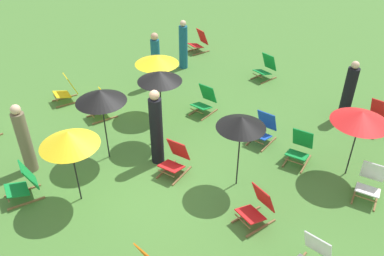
{
  "coord_description": "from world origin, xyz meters",
  "views": [
    {
      "loc": [
        5.83,
        -4.38,
        5.91
      ],
      "look_at": [
        0.0,
        1.2,
        0.5
      ],
      "focal_mm": 36.93,
      "sensor_mm": 36.0,
      "label": 1
    }
  ],
  "objects_px": {
    "person_3": "(349,92)",
    "umbrella_1": "(160,76)",
    "deckchair_13": "(103,105)",
    "deckchair_11": "(23,184)",
    "deckchair_8": "(266,68)",
    "deckchair_15": "(175,159)",
    "deckchair_1": "(199,42)",
    "umbrella_3": "(241,122)",
    "umbrella_5": "(361,117)",
    "person_2": "(24,140)",
    "deckchair_10": "(205,101)",
    "deckchair_3": "(376,117)",
    "person_1": "(156,129)",
    "deckchair_9": "(67,90)",
    "umbrella_2": "(69,139)",
    "deckchair_6": "(370,182)",
    "deckchair_12": "(257,207)",
    "person_0": "(156,61)",
    "umbrella_0": "(157,60)",
    "umbrella_4": "(101,96)",
    "deckchair_4": "(300,148)",
    "person_4": "(183,46)",
    "deckchair_14": "(264,129)"
  },
  "relations": [
    {
      "from": "deckchair_13",
      "to": "deckchair_14",
      "type": "distance_m",
      "value": 4.43
    },
    {
      "from": "deckchair_3",
      "to": "person_0",
      "type": "bearing_deg",
      "value": -161.93
    },
    {
      "from": "deckchair_4",
      "to": "deckchair_15",
      "type": "relative_size",
      "value": 1.01
    },
    {
      "from": "deckchair_9",
      "to": "person_3",
      "type": "distance_m",
      "value": 7.98
    },
    {
      "from": "person_3",
      "to": "person_4",
      "type": "distance_m",
      "value": 5.57
    },
    {
      "from": "deckchair_4",
      "to": "umbrella_1",
      "type": "relative_size",
      "value": 0.45
    },
    {
      "from": "deckchair_9",
      "to": "umbrella_3",
      "type": "relative_size",
      "value": 0.48
    },
    {
      "from": "person_3",
      "to": "umbrella_1",
      "type": "bearing_deg",
      "value": 76.32
    },
    {
      "from": "deckchair_1",
      "to": "deckchair_3",
      "type": "distance_m",
      "value": 6.98
    },
    {
      "from": "umbrella_3",
      "to": "umbrella_0",
      "type": "bearing_deg",
      "value": 168.35
    },
    {
      "from": "umbrella_4",
      "to": "person_2",
      "type": "relative_size",
      "value": 1.06
    },
    {
      "from": "deckchair_9",
      "to": "umbrella_2",
      "type": "bearing_deg",
      "value": -12.7
    },
    {
      "from": "umbrella_1",
      "to": "umbrella_4",
      "type": "distance_m",
      "value": 1.45
    },
    {
      "from": "deckchair_10",
      "to": "umbrella_3",
      "type": "xyz_separation_m",
      "value": [
        2.63,
        -1.65,
        1.26
      ]
    },
    {
      "from": "deckchair_9",
      "to": "person_0",
      "type": "relative_size",
      "value": 0.49
    },
    {
      "from": "deckchair_1",
      "to": "deckchair_8",
      "type": "height_order",
      "value": "same"
    },
    {
      "from": "deckchair_11",
      "to": "umbrella_1",
      "type": "height_order",
      "value": "umbrella_1"
    },
    {
      "from": "deckchair_4",
      "to": "deckchair_11",
      "type": "height_order",
      "value": "same"
    },
    {
      "from": "person_1",
      "to": "deckchair_12",
      "type": "bearing_deg",
      "value": -21.52
    },
    {
      "from": "deckchair_3",
      "to": "umbrella_3",
      "type": "xyz_separation_m",
      "value": [
        -1.1,
        -4.33,
        1.26
      ]
    },
    {
      "from": "deckchair_4",
      "to": "umbrella_0",
      "type": "bearing_deg",
      "value": 178.02
    },
    {
      "from": "deckchair_8",
      "to": "person_3",
      "type": "height_order",
      "value": "person_3"
    },
    {
      "from": "person_2",
      "to": "person_3",
      "type": "relative_size",
      "value": 1.02
    },
    {
      "from": "deckchair_12",
      "to": "umbrella_1",
      "type": "xyz_separation_m",
      "value": [
        -3.42,
        0.48,
        1.42
      ]
    },
    {
      "from": "umbrella_4",
      "to": "deckchair_8",
      "type": "bearing_deg",
      "value": 89.96
    },
    {
      "from": "umbrella_5",
      "to": "person_1",
      "type": "distance_m",
      "value": 4.41
    },
    {
      "from": "deckchair_11",
      "to": "deckchair_9",
      "type": "bearing_deg",
      "value": 153.19
    },
    {
      "from": "deckchair_8",
      "to": "deckchair_10",
      "type": "height_order",
      "value": "same"
    },
    {
      "from": "deckchair_8",
      "to": "umbrella_0",
      "type": "distance_m",
      "value": 4.15
    },
    {
      "from": "deckchair_1",
      "to": "umbrella_3",
      "type": "bearing_deg",
      "value": -28.03
    },
    {
      "from": "deckchair_4",
      "to": "person_0",
      "type": "bearing_deg",
      "value": 164.18
    },
    {
      "from": "deckchair_6",
      "to": "deckchair_13",
      "type": "bearing_deg",
      "value": -177.92
    },
    {
      "from": "deckchair_10",
      "to": "umbrella_1",
      "type": "distance_m",
      "value": 2.25
    },
    {
      "from": "umbrella_4",
      "to": "deckchair_10",
      "type": "bearing_deg",
      "value": 87.56
    },
    {
      "from": "deckchair_9",
      "to": "person_1",
      "type": "relative_size",
      "value": 0.45
    },
    {
      "from": "deckchair_13",
      "to": "person_3",
      "type": "xyz_separation_m",
      "value": [
        4.66,
        4.81,
        0.43
      ]
    },
    {
      "from": "deckchair_13",
      "to": "deckchair_11",
      "type": "bearing_deg",
      "value": -50.69
    },
    {
      "from": "deckchair_15",
      "to": "person_1",
      "type": "bearing_deg",
      "value": 168.35
    },
    {
      "from": "deckchair_9",
      "to": "deckchair_1",
      "type": "bearing_deg",
      "value": 102.91
    },
    {
      "from": "deckchair_1",
      "to": "umbrella_3",
      "type": "relative_size",
      "value": 0.47
    },
    {
      "from": "deckchair_9",
      "to": "deckchair_12",
      "type": "distance_m",
      "value": 6.88
    },
    {
      "from": "umbrella_0",
      "to": "deckchair_9",
      "type": "bearing_deg",
      "value": -146.4
    },
    {
      "from": "deckchair_15",
      "to": "person_2",
      "type": "bearing_deg",
      "value": -149.34
    },
    {
      "from": "umbrella_5",
      "to": "person_2",
      "type": "relative_size",
      "value": 0.96
    },
    {
      "from": "deckchair_4",
      "to": "person_0",
      "type": "distance_m",
      "value": 5.34
    },
    {
      "from": "deckchair_1",
      "to": "deckchair_12",
      "type": "xyz_separation_m",
      "value": [
        6.86,
        -5.19,
        0.0
      ]
    },
    {
      "from": "deckchair_6",
      "to": "deckchair_9",
      "type": "height_order",
      "value": "same"
    },
    {
      "from": "person_0",
      "to": "person_4",
      "type": "distance_m",
      "value": 1.58
    },
    {
      "from": "deckchair_1",
      "to": "person_1",
      "type": "xyz_separation_m",
      "value": [
        4.04,
        -5.36,
        0.54
      ]
    },
    {
      "from": "deckchair_15",
      "to": "person_3",
      "type": "relative_size",
      "value": 0.5
    }
  ]
}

